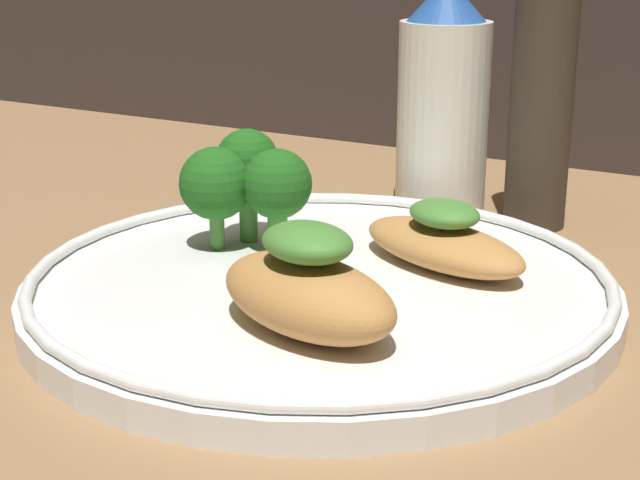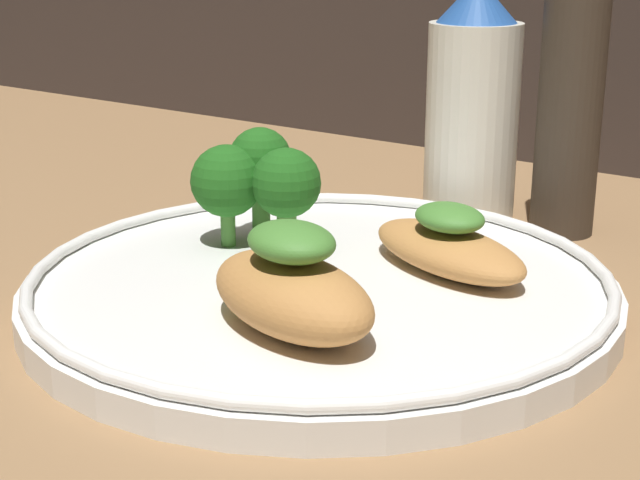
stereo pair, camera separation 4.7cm
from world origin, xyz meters
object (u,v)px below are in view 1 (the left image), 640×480
broccoli_bunch (245,179)px  sauce_bottle (443,103)px  plate (320,287)px  pepper_grinder (542,88)px

broccoli_bunch → sauce_bottle: sauce_bottle is taller
plate → broccoli_bunch: (-5.86, 2.40, 4.11)cm
plate → sauce_bottle: sauce_bottle is taller
plate → sauce_bottle: 19.39cm
plate → pepper_grinder: pepper_grinder is taller
pepper_grinder → broccoli_bunch: bearing=-123.6°
sauce_bottle → pepper_grinder: (6.29, 0.00, 1.46)cm
plate → broccoli_bunch: size_ratio=4.26×
pepper_grinder → plate: bearing=-104.5°
broccoli_bunch → plate: bearing=-22.3°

